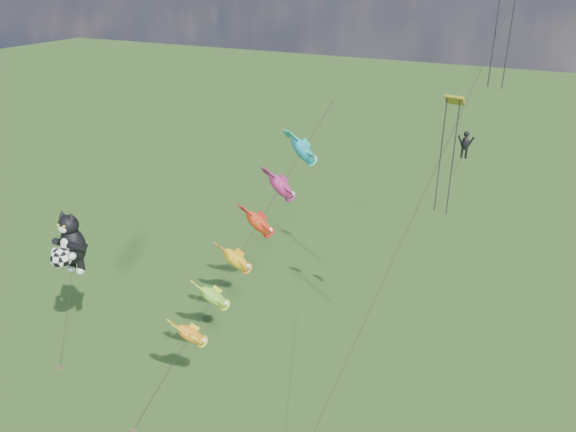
% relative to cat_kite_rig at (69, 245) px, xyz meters
% --- Properties ---
extents(ground, '(300.00, 300.00, 0.00)m').
position_rel_cat_kite_rig_xyz_m(ground, '(2.25, -5.02, -8.65)').
color(ground, '#193D0F').
extents(cat_kite_rig, '(2.14, 3.93, 11.06)m').
position_rel_cat_kite_rig_xyz_m(cat_kite_rig, '(0.00, 0.00, 0.00)').
color(cat_kite_rig, brown).
rests_on(cat_kite_rig, ground).
extents(fish_windsock_rig, '(6.98, 14.46, 18.35)m').
position_rel_cat_kite_rig_xyz_m(fish_windsock_rig, '(12.45, 2.98, 1.66)').
color(fish_windsock_rig, brown).
rests_on(fish_windsock_rig, ground).
extents(parafoil_rig, '(6.67, 16.70, 27.84)m').
position_rel_cat_kite_rig_xyz_m(parafoil_rig, '(23.89, 8.33, 9.81)').
color(parafoil_rig, brown).
rests_on(parafoil_rig, ground).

